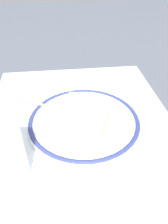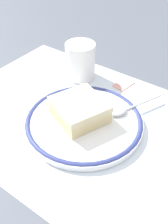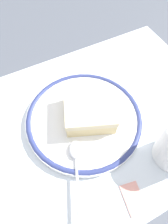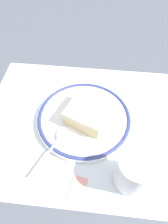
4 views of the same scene
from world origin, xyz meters
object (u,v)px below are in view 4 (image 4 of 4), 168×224
object	(u,v)px
cup	(133,173)
cake_slice	(89,113)
plate	(84,118)
spoon	(58,138)
sugar_packet	(78,189)

from	to	relation	value
cup	cake_slice	bearing A→B (deg)	-54.11
plate	cup	size ratio (longest dim) A/B	2.69
spoon	sugar_packet	xyz separation A→B (m)	(-0.06, 0.10, -0.01)
cup	sugar_packet	distance (m)	0.11
cake_slice	spoon	world-z (taller)	cake_slice
plate	spoon	bearing A→B (deg)	53.26
spoon	cake_slice	bearing A→B (deg)	-132.74
cake_slice	spoon	bearing A→B (deg)	47.26
spoon	cup	bearing A→B (deg)	156.68
cake_slice	cup	size ratio (longest dim) A/B	1.41
cup	sugar_packet	xyz separation A→B (m)	(0.10, 0.03, -0.03)
plate	sugar_packet	bearing A→B (deg)	91.82
plate	spoon	size ratio (longest dim) A/B	1.85
cake_slice	spoon	xyz separation A→B (m)	(0.06, 0.07, -0.01)
cake_slice	cup	xyz separation A→B (m)	(-0.10, 0.13, 0.00)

